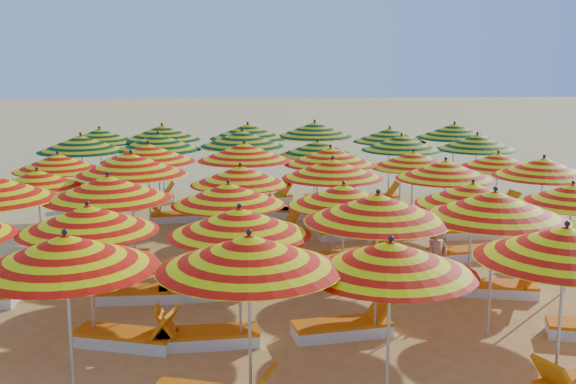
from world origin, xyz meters
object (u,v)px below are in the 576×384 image
object	(u,v)px
umbrella_22	(445,170)
lounger_16	(561,253)
umbrella_35	(477,142)
lounger_29	(332,197)
umbrella_38	(248,131)
lounger_6	(344,327)
umbrella_25	(148,153)
umbrella_33	(317,148)
umbrella_4	(566,243)
umbrella_39	(315,129)
umbrella_20	(240,175)
lounger_30	(373,198)
lounger_20	(477,232)
lounger_18	(348,233)
lounger_4	(128,337)
umbrella_31	(158,142)
umbrella_3	(390,257)
lounger_11	(497,288)
umbrella_8	(239,221)
beachgoer_a	(436,261)
lounger_14	(357,255)
lounger_21	(177,216)
umbrella_15	(344,195)
lounger_22	(260,211)
umbrella_24	(58,162)
lounger_27	(149,198)
umbrella_9	(378,208)
umbrella_14	(228,194)
lounger_28	(267,199)
umbrella_21	(333,168)
lounger_12	(110,257)
umbrella_1	(66,252)
umbrella_28	(413,160)
umbrella_10	(495,205)
lounger_13	(268,261)
lounger_19	(391,231)
lounger_23	(296,212)
lounger_17	(268,232)
umbrella_23	(544,167)
umbrella_34	(401,143)
umbrella_7	(88,218)
umbrella_30	(81,143)
umbrella_41	(454,131)
umbrella_29	(498,161)
lounger_24	(378,210)
umbrella_37	(162,133)
umbrella_18	(37,180)
umbrella_17	(572,194)

from	to	relation	value
umbrella_22	lounger_16	bearing A→B (deg)	-3.11
umbrella_35	lounger_29	size ratio (longest dim) A/B	1.42
umbrella_38	lounger_16	size ratio (longest dim) A/B	1.78
lounger_29	lounger_6	bearing A→B (deg)	-110.13
umbrella_25	umbrella_33	xyz separation A→B (m)	(4.57, 2.10, -0.19)
umbrella_4	umbrella_39	world-z (taller)	umbrella_39
umbrella_20	lounger_16	world-z (taller)	umbrella_20
lounger_30	umbrella_4	bearing A→B (deg)	-89.66
umbrella_22	lounger_20	xyz separation A→B (m)	(1.48, 1.98, -2.01)
lounger_18	lounger_30	distance (m)	4.71
lounger_4	umbrella_31	bearing A→B (deg)	109.86
umbrella_3	lounger_11	size ratio (longest dim) A/B	1.56
umbrella_8	beachgoer_a	bearing A→B (deg)	31.43
lounger_14	lounger_21	world-z (taller)	same
umbrella_15	umbrella_25	distance (m)	6.47
umbrella_15	lounger_22	world-z (taller)	umbrella_15
umbrella_24	lounger_27	xyz separation A→B (m)	(1.56, 4.88, -1.95)
lounger_4	umbrella_9	bearing A→B (deg)	17.66
umbrella_14	lounger_28	distance (m)	9.24
umbrella_21	umbrella_31	distance (m)	6.27
umbrella_3	umbrella_9	xyz separation A→B (m)	(0.27, 2.47, 0.13)
lounger_12	lounger_29	size ratio (longest dim) A/B	0.97
umbrella_1	umbrella_9	world-z (taller)	umbrella_9
lounger_21	umbrella_15	bearing A→B (deg)	113.56
umbrella_3	umbrella_28	bearing A→B (deg)	75.30
umbrella_10	lounger_22	distance (m)	10.40
lounger_13	umbrella_21	bearing A→B (deg)	9.01
lounger_19	lounger_23	size ratio (longest dim) A/B	1.00
lounger_19	lounger_17	bearing A→B (deg)	154.44
umbrella_28	umbrella_39	size ratio (longest dim) A/B	0.74
umbrella_23	umbrella_34	distance (m)	5.17
umbrella_9	lounger_19	distance (m)	7.38
umbrella_39	lounger_30	world-z (taller)	umbrella_39
umbrella_24	umbrella_7	bearing A→B (deg)	-71.93
umbrella_30	umbrella_41	xyz separation A→B (m)	(11.38, 2.43, 0.02)
lounger_6	lounger_21	world-z (taller)	same
lounger_21	umbrella_29	bearing A→B (deg)	158.86
umbrella_4	lounger_14	distance (m)	7.51
lounger_28	umbrella_20	bearing A→B (deg)	-120.43
umbrella_21	umbrella_39	bearing A→B (deg)	88.25
umbrella_33	lounger_30	size ratio (longest dim) A/B	1.52
lounger_19	lounger_24	bearing A→B (deg)	63.34
umbrella_37	beachgoer_a	size ratio (longest dim) A/B	2.19
umbrella_18	umbrella_37	world-z (taller)	umbrella_37
umbrella_25	lounger_21	xyz separation A→B (m)	(0.50, 2.03, -2.14)
umbrella_7	lounger_24	bearing A→B (deg)	54.90
lounger_19	umbrella_4	bearing A→B (deg)	-110.33
umbrella_4	umbrella_17	world-z (taller)	umbrella_4
umbrella_28	lounger_20	size ratio (longest dim) A/B	1.38
umbrella_29	lounger_18	xyz separation A→B (m)	(-3.93, 0.00, -1.88)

